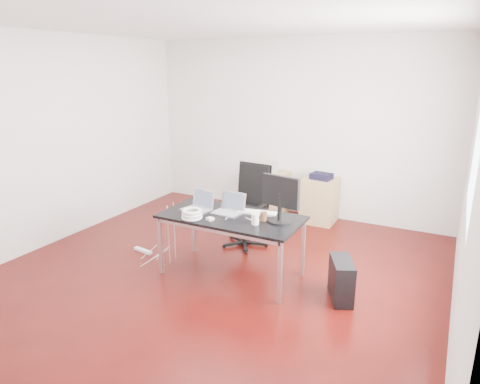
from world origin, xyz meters
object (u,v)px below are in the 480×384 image
at_px(desk, 231,220).
at_px(office_chair, 248,201).
at_px(filing_cabinet_right, 320,200).
at_px(filing_cabinet_left, 271,193).
at_px(pc_tower, 341,280).

relative_size(desk, office_chair, 1.48).
xyz_separation_m(desk, filing_cabinet_right, (0.37, 2.21, -0.33)).
height_order(office_chair, filing_cabinet_right, office_chair).
relative_size(desk, filing_cabinet_left, 2.29).
distance_m(filing_cabinet_right, pc_tower, 2.36).
relative_size(filing_cabinet_left, pc_tower, 1.56).
bearing_deg(office_chair, filing_cabinet_left, 104.99).
height_order(desk, filing_cabinet_left, desk).
bearing_deg(desk, office_chair, 104.61).
relative_size(office_chair, filing_cabinet_right, 1.54).
height_order(desk, office_chair, office_chair).
bearing_deg(office_chair, filing_cabinet_right, 69.78).
bearing_deg(desk, filing_cabinet_left, 101.85).
bearing_deg(filing_cabinet_right, filing_cabinet_left, 180.00).
bearing_deg(desk, pc_tower, 1.68).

